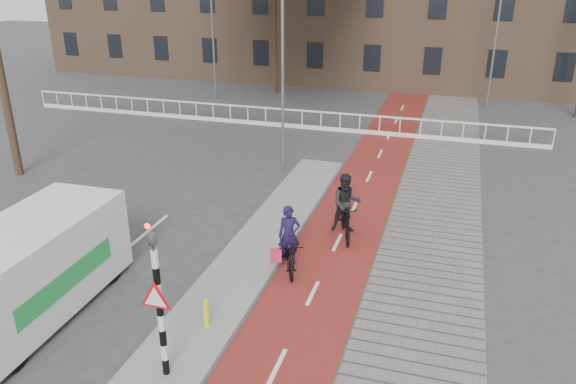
# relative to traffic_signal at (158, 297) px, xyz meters

# --- Properties ---
(ground) EXTENTS (120.00, 120.00, 0.00)m
(ground) POSITION_rel_traffic_signal_xyz_m (0.60, 2.02, -1.99)
(ground) COLOR #38383A
(ground) RESTS_ON ground
(bike_lane) EXTENTS (2.50, 60.00, 0.01)m
(bike_lane) POSITION_rel_traffic_signal_xyz_m (2.10, 12.02, -1.98)
(bike_lane) COLOR maroon
(bike_lane) RESTS_ON ground
(sidewalk) EXTENTS (3.00, 60.00, 0.01)m
(sidewalk) POSITION_rel_traffic_signal_xyz_m (4.90, 12.02, -1.98)
(sidewalk) COLOR slate
(sidewalk) RESTS_ON ground
(curb_island) EXTENTS (1.80, 16.00, 0.12)m
(curb_island) POSITION_rel_traffic_signal_xyz_m (-0.10, 6.02, -1.93)
(curb_island) COLOR gray
(curb_island) RESTS_ON ground
(traffic_signal) EXTENTS (0.80, 0.80, 3.68)m
(traffic_signal) POSITION_rel_traffic_signal_xyz_m (0.00, 0.00, 0.00)
(traffic_signal) COLOR black
(traffic_signal) RESTS_ON curb_island
(bollard) EXTENTS (0.12, 0.12, 0.72)m
(bollard) POSITION_rel_traffic_signal_xyz_m (0.13, 1.74, -1.51)
(bollard) COLOR #F7F00D
(bollard) RESTS_ON curb_island
(cyclist_near) EXTENTS (1.32, 1.95, 1.92)m
(cyclist_near) POSITION_rel_traffic_signal_xyz_m (1.15, 5.01, -1.34)
(cyclist_near) COLOR black
(cyclist_near) RESTS_ON bike_lane
(cyclist_far) EXTENTS (1.15, 2.07, 2.12)m
(cyclist_far) POSITION_rel_traffic_signal_xyz_m (2.25, 7.41, -1.11)
(cyclist_far) COLOR black
(cyclist_far) RESTS_ON bike_lane
(van) EXTENTS (2.28, 5.48, 2.34)m
(van) POSITION_rel_traffic_signal_xyz_m (-4.19, 1.14, -0.76)
(van) COLOR silver
(van) RESTS_ON ground
(railing) EXTENTS (28.00, 0.10, 0.99)m
(railing) POSITION_rel_traffic_signal_xyz_m (-4.40, 19.02, -1.68)
(railing) COLOR silver
(railing) RESTS_ON ground
(tree_mid) EXTENTS (0.24, 0.24, 7.85)m
(tree_mid) POSITION_rel_traffic_signal_xyz_m (-6.40, 26.77, 1.93)
(tree_mid) COLOR #312216
(tree_mid) RESTS_ON ground
(streetlight_near) EXTENTS (0.12, 0.12, 7.59)m
(streetlight_near) POSITION_rel_traffic_signal_xyz_m (-1.47, 12.76, 1.81)
(streetlight_near) COLOR slate
(streetlight_near) RESTS_ON ground
(streetlight_left) EXTENTS (0.12, 0.12, 8.81)m
(streetlight_left) POSITION_rel_traffic_signal_xyz_m (-9.46, 24.00, 2.41)
(streetlight_left) COLOR slate
(streetlight_left) RESTS_ON ground
(streetlight_right) EXTENTS (0.12, 0.12, 7.53)m
(streetlight_right) POSITION_rel_traffic_signal_xyz_m (6.87, 26.61, 1.77)
(streetlight_right) COLOR slate
(streetlight_right) RESTS_ON ground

